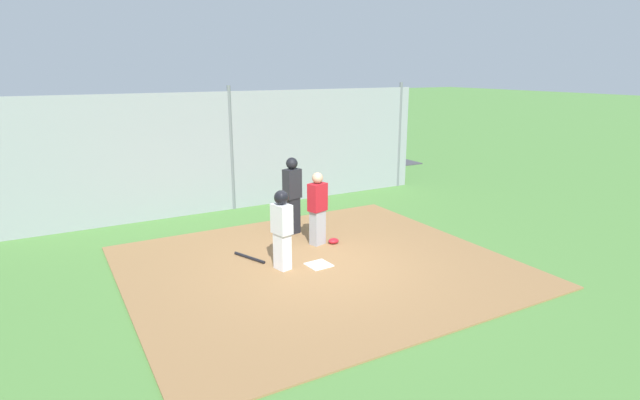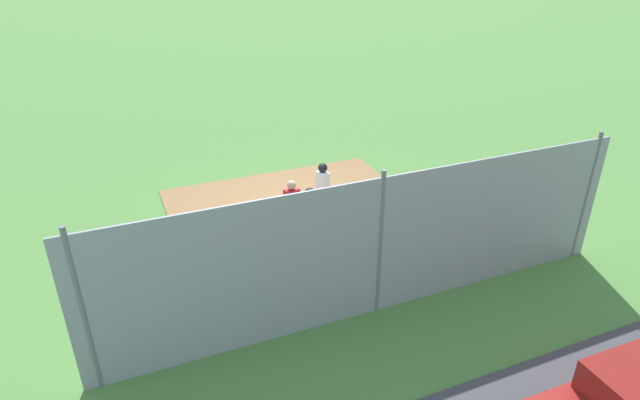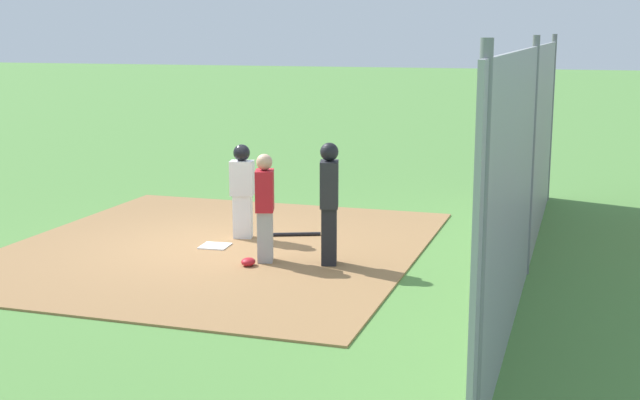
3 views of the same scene
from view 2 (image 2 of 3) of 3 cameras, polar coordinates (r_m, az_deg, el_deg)
ground_plane at (r=15.72m, az=-2.33°, el=-1.53°), size 140.00×140.00×0.00m
dirt_infield at (r=15.71m, az=-2.33°, el=-1.48°), size 7.20×6.40×0.03m
home_plate at (r=15.70m, az=-2.33°, el=-1.40°), size 0.47×0.47×0.02m
catcher at (r=14.24m, az=-3.02°, el=-0.78°), size 0.44×0.36×1.61m
umpire at (r=13.44m, az=-1.08°, el=-1.96°), size 0.43×0.35×1.80m
runner at (r=15.38m, az=0.28°, el=1.60°), size 0.34×0.43×1.56m
baseball_bat at (r=15.26m, az=2.73°, el=-2.21°), size 0.37×0.81×0.06m
catcher_mask at (r=14.64m, az=-4.33°, el=-3.46°), size 0.24×0.20×0.12m
backstop_fence at (r=11.12m, az=6.41°, el=-5.08°), size 12.00×0.10×3.35m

